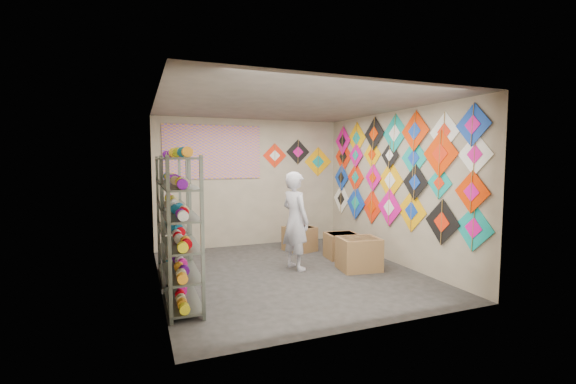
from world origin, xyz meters
name	(u,v)px	position (x,y,z in m)	size (l,w,h in m)	color
ground	(289,273)	(0.00, 0.00, 0.00)	(4.50, 4.50, 0.00)	#292724
room_walls	(289,172)	(0.00, 0.00, 1.64)	(4.50, 4.50, 4.50)	#B7A78C
shelf_rack_front	(181,232)	(-1.78, -0.85, 0.95)	(0.40, 1.10, 1.90)	#4C5147
shelf_rack_back	(172,217)	(-1.78, 0.45, 0.95)	(0.40, 1.10, 1.90)	#4C5147
string_spools	(176,217)	(-1.78, -0.20, 1.05)	(0.12, 2.36, 0.12)	#F215A1
kite_wall_display	(391,172)	(1.98, 0.03, 1.63)	(0.06, 4.33, 2.10)	#10A194
back_wall_kites	(300,157)	(1.16, 2.24, 1.90)	(1.66, 0.02, 0.84)	#FF2C0C
poster	(213,152)	(-0.80, 2.23, 2.00)	(2.00, 0.01, 1.10)	#8455B9
shopkeeper	(295,221)	(0.19, 0.19, 0.82)	(0.54, 0.68, 1.65)	silver
carton_a	(359,254)	(1.16, -0.26, 0.27)	(0.65, 0.54, 0.54)	#9B7344
carton_b	(342,246)	(1.27, 0.53, 0.23)	(0.57, 0.47, 0.47)	#9B7344
carton_c	(300,239)	(0.77, 1.35, 0.24)	(0.51, 0.56, 0.49)	#9B7344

